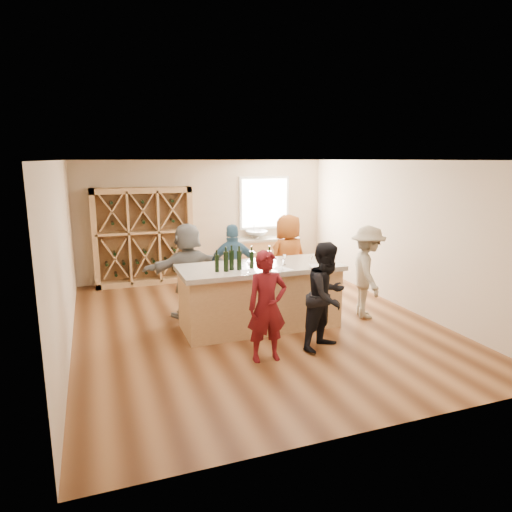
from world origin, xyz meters
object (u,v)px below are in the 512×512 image
object	(u,v)px
person_server	(367,272)
wine_bottle_f	(269,260)
person_far_mid	(234,268)
wine_bottle_a	(217,263)
wine_bottle_c	(232,260)
person_far_right	(288,259)
person_near_right	(327,296)
wine_bottle_d	(239,260)
wine_rack	(143,237)
wine_bottle_b	(226,262)
sink	(257,234)
person_near_left	(267,306)
person_far_left	(188,270)
wine_bottle_e	(252,260)
tasting_counter_base	(260,298)

from	to	relation	value
person_server	wine_bottle_f	distance (m)	1.98
person_far_mid	wine_bottle_a	bearing A→B (deg)	72.53
wine_bottle_c	person_far_right	distance (m)	1.99
person_near_right	wine_bottle_f	size ratio (longest dim) A/B	5.46
person_far_mid	wine_bottle_c	bearing A→B (deg)	82.36
wine_bottle_d	wine_bottle_f	bearing A→B (deg)	-12.60
wine_rack	wine_bottle_b	world-z (taller)	wine_rack
wine_bottle_a	person_far_right	size ratio (longest dim) A/B	0.15
wine_bottle_d	sink	bearing A→B (deg)	66.04
sink	person_near_left	world-z (taller)	person_near_left
wine_bottle_a	person_far_left	size ratio (longest dim) A/B	0.16
sink	wine_bottle_d	size ratio (longest dim) A/B	1.76
wine_bottle_d	person_far_right	bearing A→B (deg)	41.96
person_far_left	wine_bottle_f	world-z (taller)	person_far_left
wine_bottle_b	person_server	world-z (taller)	person_server
wine_rack	person_server	world-z (taller)	wine_rack
person_far_left	wine_bottle_a	bearing A→B (deg)	87.59
wine_bottle_c	person_far_left	distance (m)	1.30
sink	wine_bottle_c	xyz separation A→B (m)	(-1.72, -3.56, 0.23)
wine_bottle_a	wine_bottle_e	xyz separation A→B (m)	(0.60, 0.06, 0.00)
wine_rack	person_near_left	world-z (taller)	wine_rack
wine_bottle_c	sink	bearing A→B (deg)	64.25
tasting_counter_base	person_far_left	distance (m)	1.47
wine_bottle_e	person_far_left	world-z (taller)	person_far_left
wine_bottle_c	person_server	bearing A→B (deg)	-0.57
person_far_mid	sink	bearing A→B (deg)	-108.13
wine_bottle_a	wine_bottle_d	bearing A→B (deg)	0.49
wine_bottle_c	person_near_right	xyz separation A→B (m)	(1.16, -1.04, -0.42)
sink	wine_bottle_e	bearing A→B (deg)	-111.17
wine_bottle_b	person_far_right	bearing A→B (deg)	38.30
wine_bottle_b	wine_bottle_d	size ratio (longest dim) A/B	1.03
tasting_counter_base	person_far_mid	distance (m)	1.04
person_server	person_far_right	size ratio (longest dim) A/B	0.94
wine_bottle_d	person_near_left	xyz separation A→B (m)	(0.06, -1.08, -0.44)
wine_bottle_c	person_near_right	world-z (taller)	person_near_right
person_near_right	sink	bearing A→B (deg)	56.28
person_far_right	person_near_right	bearing A→B (deg)	66.34
wine_bottle_c	wine_bottle_d	bearing A→B (deg)	-22.23
wine_bottle_b	wine_bottle_e	world-z (taller)	wine_bottle_b
person_near_left	person_server	bearing A→B (deg)	26.89
wine_bottle_a	person_server	xyz separation A→B (m)	(2.78, 0.02, -0.38)
person_far_left	person_far_mid	bearing A→B (deg)	165.67
person_far_right	person_far_left	distance (m)	2.01
wine_bottle_a	person_far_mid	xyz separation A→B (m)	(0.63, 1.17, -0.39)
wine_bottle_b	person_far_mid	bearing A→B (deg)	67.84
person_far_left	wine_bottle_d	bearing A→B (deg)	103.47
wine_bottle_e	person_far_right	world-z (taller)	person_far_right
person_far_right	wine_bottle_b	bearing A→B (deg)	23.80
wine_bottle_d	person_far_left	world-z (taller)	person_far_left
wine_bottle_e	tasting_counter_base	bearing A→B (deg)	34.75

